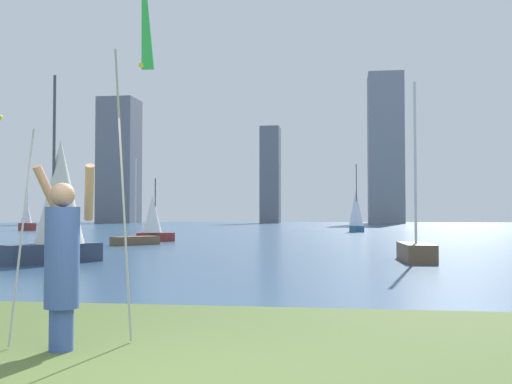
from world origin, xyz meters
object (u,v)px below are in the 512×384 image
object	(u,v)px
person	(62,258)
kite_flag_right	(144,12)
sailboat_3	(153,220)
sailboat_6	(27,215)
sailboat_2	(135,240)
sailboat_1	(416,250)
sailboat_4	(59,202)
sailboat_0	(356,211)

from	to	relation	value
person	kite_flag_right	size ratio (longest dim) A/B	0.42
kite_flag_right	sailboat_3	world-z (taller)	kite_flag_right
sailboat_3	sailboat_6	bearing A→B (deg)	131.80
sailboat_3	sailboat_6	xyz separation A→B (m)	(-18.74, 20.96, 0.22)
sailboat_2	sailboat_6	size ratio (longest dim) A/B	1.17
sailboat_1	sailboat_3	size ratio (longest dim) A/B	1.64
sailboat_2	kite_flag_right	bearing A→B (deg)	-70.57
sailboat_4	sailboat_3	bearing A→B (deg)	96.89
kite_flag_right	person	bearing A→B (deg)	-124.00
sailboat_0	sailboat_4	bearing A→B (deg)	-104.80
sailboat_3	kite_flag_right	bearing A→B (deg)	-72.60
person	kite_flag_right	distance (m)	3.12
kite_flag_right	sailboat_6	size ratio (longest dim) A/B	1.34
sailboat_3	sailboat_2	bearing A→B (deg)	-84.59
sailboat_1	sailboat_6	world-z (taller)	sailboat_1
sailboat_3	sailboat_4	distance (m)	15.18
sailboat_1	sailboat_4	xyz separation A→B (m)	(-10.82, -2.22, 1.48)
person	sailboat_2	distance (m)	23.79
sailboat_4	person	bearing A→B (deg)	-63.98
person	sailboat_4	world-z (taller)	sailboat_4
sailboat_0	sailboat_4	world-z (taller)	sailboat_0
person	sailboat_1	size ratio (longest dim) A/B	0.35
sailboat_3	sailboat_4	xyz separation A→B (m)	(1.82, -15.06, 0.64)
person	sailboat_1	world-z (taller)	sailboat_1
kite_flag_right	sailboat_1	xyz separation A→B (m)	(4.57, 12.90, -3.57)
sailboat_0	sailboat_6	world-z (taller)	sailboat_0
sailboat_2	person	bearing A→B (deg)	-72.63
kite_flag_right	sailboat_3	bearing A→B (deg)	107.40
sailboat_0	sailboat_1	distance (m)	33.57
sailboat_1	sailboat_3	bearing A→B (deg)	134.55
sailboat_0	sailboat_2	bearing A→B (deg)	-113.88
sailboat_2	sailboat_4	xyz separation A→B (m)	(1.45, -11.12, 1.58)
kite_flag_right	sailboat_0	distance (m)	46.57
sailboat_3	sailboat_6	size ratio (longest dim) A/B	0.96
sailboat_0	sailboat_4	xyz separation A→B (m)	(-9.44, -35.72, 0.07)
sailboat_3	sailboat_1	bearing A→B (deg)	-45.45
sailboat_1	sailboat_0	bearing A→B (deg)	92.36
sailboat_0	sailboat_1	bearing A→B (deg)	-87.64
sailboat_1	sailboat_4	distance (m)	11.14
kite_flag_right	sailboat_3	size ratio (longest dim) A/B	1.39
kite_flag_right	sailboat_0	bearing A→B (deg)	86.06
person	sailboat_6	world-z (taller)	sailboat_6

